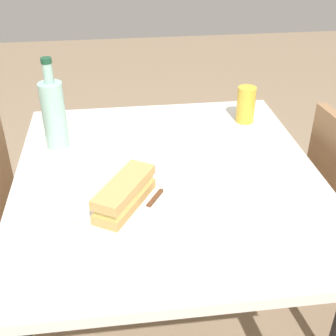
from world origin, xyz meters
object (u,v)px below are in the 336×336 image
at_px(knife_near, 148,207).
at_px(beer_glass, 246,105).
at_px(plate_near, 126,207).
at_px(baguette_sandwich_near, 125,194).
at_px(water_bottle, 54,113).
at_px(dining_table, 168,208).

height_order(knife_near, beer_glass, beer_glass).
xyz_separation_m(plate_near, knife_near, (0.02, 0.05, 0.01)).
bearing_deg(plate_near, baguette_sandwich_near, 0.00).
bearing_deg(knife_near, beer_glass, 141.53).
bearing_deg(baguette_sandwich_near, water_bottle, -151.79).
relative_size(knife_near, beer_glass, 1.28).
bearing_deg(plate_near, beer_glass, 136.48).
xyz_separation_m(dining_table, plate_near, (0.15, -0.13, 0.13)).
relative_size(dining_table, beer_glass, 7.71).
bearing_deg(beer_glass, dining_table, -45.10).
xyz_separation_m(dining_table, knife_near, (0.17, -0.07, 0.14)).
relative_size(baguette_sandwich_near, beer_glass, 1.72).
xyz_separation_m(dining_table, beer_glass, (-0.31, 0.31, 0.18)).
height_order(plate_near, knife_near, knife_near).
relative_size(water_bottle, beer_glass, 2.27).
xyz_separation_m(knife_near, water_bottle, (-0.38, -0.25, 0.09)).
bearing_deg(dining_table, knife_near, -22.80).
distance_m(knife_near, beer_glass, 0.61).
xyz_separation_m(knife_near, beer_glass, (-0.48, 0.38, 0.04)).
bearing_deg(baguette_sandwich_near, knife_near, 70.07).
bearing_deg(water_bottle, dining_table, 56.74).
distance_m(dining_table, knife_near, 0.23).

